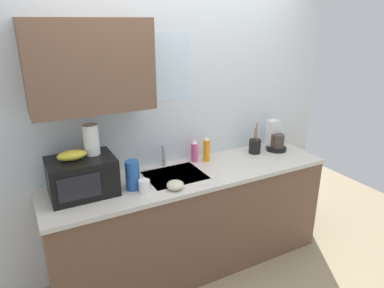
{
  "coord_description": "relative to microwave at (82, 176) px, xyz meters",
  "views": [
    {
      "loc": [
        -1.22,
        -2.3,
        2.09
      ],
      "look_at": [
        0.0,
        0.0,
        1.15
      ],
      "focal_mm": 32.47,
      "sensor_mm": 36.0,
      "label": 1
    }
  ],
  "objects": [
    {
      "name": "kitchen_wall_assembly",
      "position": [
        0.74,
        0.27,
        0.31
      ],
      "size": [
        3.16,
        0.42,
        2.5
      ],
      "color": "silver",
      "rests_on": "ground"
    },
    {
      "name": "sink_faucet",
      "position": [
        0.72,
        0.19,
        -0.04
      ],
      "size": [
        0.03,
        0.03,
        0.2
      ],
      "primitive_type": "cylinder",
      "color": "#B2B5BA",
      "rests_on": "counter_unit"
    },
    {
      "name": "microwave",
      "position": [
        0.0,
        0.0,
        0.0
      ],
      "size": [
        0.46,
        0.35,
        0.27
      ],
      "color": "black",
      "rests_on": "counter_unit"
    },
    {
      "name": "utensil_crock",
      "position": [
        1.59,
        0.07,
        -0.06
      ],
      "size": [
        0.11,
        0.11,
        0.29
      ],
      "color": "black",
      "rests_on": "counter_unit"
    },
    {
      "name": "cereal_canister",
      "position": [
        0.34,
        -0.1,
        -0.02
      ],
      "size": [
        0.1,
        0.1,
        0.22
      ],
      "primitive_type": "cylinder",
      "color": "#2659A5",
      "rests_on": "counter_unit"
    },
    {
      "name": "banana_bunch",
      "position": [
        -0.05,
        0.0,
        0.17
      ],
      "size": [
        0.2,
        0.11,
        0.07
      ],
      "primitive_type": "ellipsoid",
      "color": "gold",
      "rests_on": "microwave"
    },
    {
      "name": "dish_soap_bottle_pink",
      "position": [
        1.0,
        0.16,
        -0.04
      ],
      "size": [
        0.06,
        0.06,
        0.2
      ],
      "color": "#E55999",
      "rests_on": "counter_unit"
    },
    {
      "name": "counter_unit",
      "position": [
        0.86,
        -0.05,
        -0.58
      ],
      "size": [
        2.39,
        0.63,
        0.9
      ],
      "color": "brown",
      "rests_on": "ground"
    },
    {
      "name": "mug_white",
      "position": [
        0.4,
        -0.19,
        -0.09
      ],
      "size": [
        0.08,
        0.08,
        0.09
      ],
      "primitive_type": "cylinder",
      "color": "white",
      "rests_on": "counter_unit"
    },
    {
      "name": "paper_towel_roll",
      "position": [
        0.1,
        0.05,
        0.24
      ],
      "size": [
        0.11,
        0.11,
        0.22
      ],
      "primitive_type": "cylinder",
      "color": "white",
      "rests_on": "microwave"
    },
    {
      "name": "small_bowl",
      "position": [
        0.62,
        -0.25,
        -0.1
      ],
      "size": [
        0.13,
        0.13,
        0.06
      ],
      "primitive_type": "ellipsoid",
      "color": "beige",
      "rests_on": "counter_unit"
    },
    {
      "name": "dish_soap_bottle_orange",
      "position": [
        1.09,
        0.12,
        -0.03
      ],
      "size": [
        0.06,
        0.06,
        0.23
      ],
      "color": "orange",
      "rests_on": "counter_unit"
    },
    {
      "name": "coffee_maker",
      "position": [
        1.82,
        0.06,
        -0.03
      ],
      "size": [
        0.19,
        0.21,
        0.28
      ],
      "color": "black",
      "rests_on": "counter_unit"
    }
  ]
}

